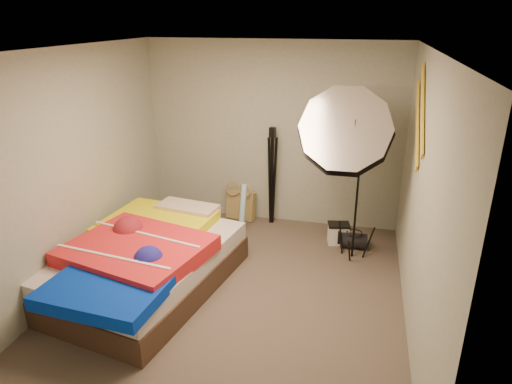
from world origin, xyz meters
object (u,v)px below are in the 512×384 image
(duffel_bag, at_px, (354,241))
(wrapping_roll, at_px, (243,209))
(bed, at_px, (144,262))
(camera_case, at_px, (338,234))
(photo_umbrella, at_px, (345,133))
(tote_bag, at_px, (241,205))
(camera_tripod, at_px, (272,170))

(duffel_bag, bearing_deg, wrapping_roll, 173.46)
(bed, bearing_deg, camera_case, 37.72)
(camera_case, bearing_deg, photo_umbrella, -99.01)
(tote_bag, relative_size, photo_umbrella, 0.19)
(wrapping_roll, bearing_deg, camera_case, -2.33)
(duffel_bag, relative_size, bed, 0.13)
(wrapping_roll, relative_size, camera_case, 2.63)
(camera_case, xyz_separation_m, bed, (-1.97, -1.52, 0.18))
(wrapping_roll, relative_size, bed, 0.27)
(duffel_bag, height_order, camera_tripod, camera_tripod)
(photo_umbrella, xyz_separation_m, camera_tripod, (-0.99, 0.87, -0.78))
(camera_case, relative_size, bed, 0.10)
(wrapping_roll, xyz_separation_m, duffel_bag, (1.50, -0.14, -0.23))
(tote_bag, distance_m, wrapping_roll, 0.45)
(bed, xyz_separation_m, photo_umbrella, (1.98, 1.08, 1.26))
(duffel_bag, xyz_separation_m, bed, (-2.17, -1.43, 0.21))
(tote_bag, relative_size, camera_tripod, 0.30)
(tote_bag, relative_size, bed, 0.17)
(wrapping_roll, distance_m, camera_tripod, 0.68)
(camera_case, xyz_separation_m, duffel_bag, (0.20, -0.09, -0.03))
(tote_bag, height_order, bed, bed)
(camera_tripod, bearing_deg, photo_umbrella, -41.50)
(wrapping_roll, height_order, camera_tripod, camera_tripod)
(duffel_bag, relative_size, photo_umbrella, 0.15)
(tote_bag, xyz_separation_m, photo_umbrella, (1.44, -0.91, 1.37))
(camera_tripod, bearing_deg, duffel_bag, -23.79)
(wrapping_roll, relative_size, duffel_bag, 2.04)
(tote_bag, bearing_deg, bed, -93.38)
(bed, bearing_deg, tote_bag, 74.91)
(tote_bag, distance_m, camera_case, 1.51)
(tote_bag, height_order, camera_case, tote_bag)
(duffel_bag, height_order, photo_umbrella, photo_umbrella)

